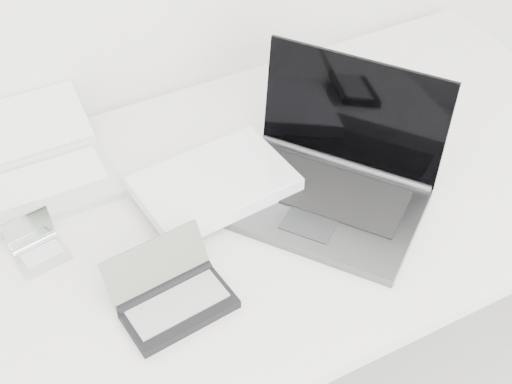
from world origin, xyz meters
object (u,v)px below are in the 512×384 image
palmtop_charcoal (173,297)px  laptop_large (286,181)px  netbook_open_white (42,169)px  desk (260,213)px

palmtop_charcoal → laptop_large: bearing=19.2°
netbook_open_white → palmtop_charcoal: (0.11, -0.42, -0.00)m
netbook_open_white → palmtop_charcoal: size_ratio=1.67×
netbook_open_white → desk: bearing=-35.3°
desk → laptop_large: bearing=-24.2°
desk → netbook_open_white: size_ratio=4.86×
palmtop_charcoal → netbook_open_white: bearing=98.1°
desk → laptop_large: size_ratio=2.86×
laptop_large → netbook_open_white: (-0.41, 0.28, -0.02)m
laptop_large → palmtop_charcoal: 0.33m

